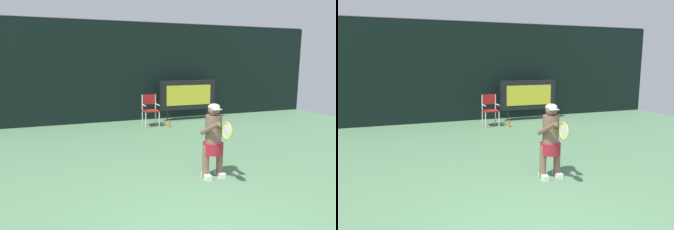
{
  "view_description": "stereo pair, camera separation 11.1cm",
  "coord_description": "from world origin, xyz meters",
  "views": [
    {
      "loc": [
        -1.63,
        -2.86,
        2.21
      ],
      "look_at": [
        0.71,
        3.4,
        1.05
      ],
      "focal_mm": 33.15,
      "sensor_mm": 36.0,
      "label": 1
    },
    {
      "loc": [
        -1.53,
        -2.9,
        2.21
      ],
      "look_at": [
        0.71,
        3.4,
        1.05
      ],
      "focal_mm": 33.15,
      "sensor_mm": 36.0,
      "label": 2
    }
  ],
  "objects": [
    {
      "name": "tennis_player",
      "position": [
        1.18,
        2.19,
        0.77
      ],
      "size": [
        0.53,
        0.61,
        1.43
      ],
      "color": "white",
      "rests_on": "ground"
    },
    {
      "name": "tennis_racket",
      "position": [
        1.16,
        1.71,
        1.03
      ],
      "size": [
        0.03,
        0.6,
        0.31
      ],
      "rotation": [
        0.0,
        0.0,
        -0.03
      ],
      "color": "black"
    },
    {
      "name": "scoreboard",
      "position": [
        3.19,
        7.88,
        0.95
      ],
      "size": [
        2.2,
        0.21,
        1.5
      ],
      "color": "black",
      "rests_on": "ground"
    },
    {
      "name": "umpire_chair",
      "position": [
        1.48,
        7.24,
        0.62
      ],
      "size": [
        0.52,
        0.44,
        1.08
      ],
      "color": "white",
      "rests_on": "ground"
    },
    {
      "name": "backdrop_screen",
      "position": [
        0.0,
        8.5,
        1.81
      ],
      "size": [
        18.0,
        0.12,
        3.66
      ],
      "color": "black",
      "rests_on": "ground"
    },
    {
      "name": "water_bottle",
      "position": [
        2.02,
        6.79,
        0.12
      ],
      "size": [
        0.07,
        0.07,
        0.27
      ],
      "color": "orange",
      "rests_on": "ground"
    }
  ]
}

